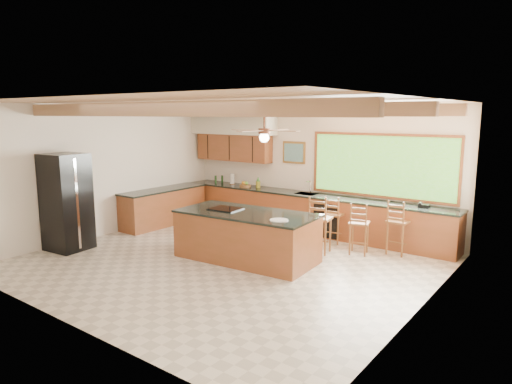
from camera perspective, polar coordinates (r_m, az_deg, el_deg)
The scene contains 9 objects.
ground at distance 8.80m, azimuth -3.62°, elevation -8.76°, with size 7.20×7.20×0.00m, color beige.
room_shell at distance 8.98m, azimuth -1.89°, elevation 6.05°, with size 7.27×6.54×3.02m.
counter_run at distance 11.09m, azimuth 1.57°, elevation -2.37°, with size 7.12×3.10×1.22m.
island at distance 8.83m, azimuth -1.18°, elevation -5.49°, with size 2.78×1.47×0.96m.
refrigerator at distance 10.17m, azimuth -22.60°, elevation -1.16°, with size 0.85×0.83×2.00m.
bar_stool_a at distance 9.23m, azimuth 7.84°, elevation -3.43°, with size 0.50×0.50×1.19m.
bar_stool_b at distance 9.31m, azimuth 12.65°, elevation -3.93°, with size 0.47×0.47×1.06m.
bar_stool_c at distance 10.04m, azimuth 9.63°, elevation -2.88°, with size 0.41×0.41×1.05m.
bar_stool_d at distance 9.49m, azimuth 17.25°, elevation -3.69°, with size 0.41×0.41×1.11m.
Camera 1 is at (5.43, -6.34, 2.79)m, focal length 32.00 mm.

